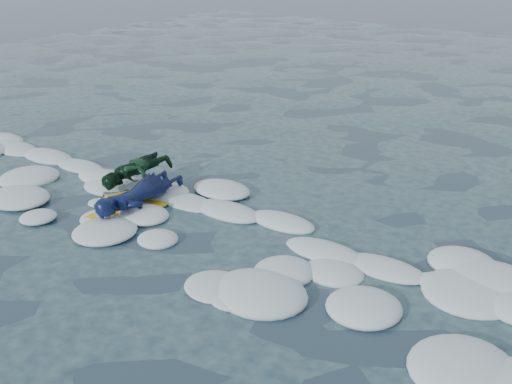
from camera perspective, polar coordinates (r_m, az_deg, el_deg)
ground at (r=9.11m, az=-12.41°, el=-4.07°), size 120.00×120.00×0.00m
foam_band at (r=9.75m, az=-7.94°, el=-1.90°), size 12.00×3.10×0.30m
prone_woman_unit at (r=9.84m, az=-10.49°, el=-0.40°), size 0.75×1.73×0.44m
prone_child_unit at (r=10.63m, az=-10.59°, el=1.56°), size 0.82×1.35×0.50m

